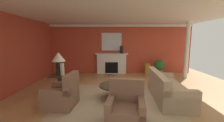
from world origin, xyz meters
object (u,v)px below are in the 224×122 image
coffee_table (114,88)px  potted_plant (159,66)px  armchair_facing_fireplace (125,111)px  vase_on_side_table (62,69)px  mantel_mirror (111,42)px  vase_tall_corner (147,69)px  armchair_near_window (62,96)px  vase_mantel_right (121,50)px  side_table (59,83)px  sofa (166,90)px  fireplace (111,64)px  table_lamp (58,59)px

coffee_table → potted_plant: size_ratio=1.20×
armchair_facing_fireplace → vase_on_side_table: (-1.92, 1.59, 0.59)m
armchair_facing_fireplace → potted_plant: bearing=63.6°
armchair_facing_fireplace → coffee_table: armchair_facing_fireplace is taller
mantel_mirror → potted_plant: mantel_mirror is taller
armchair_facing_fireplace → vase_tall_corner: 4.84m
mantel_mirror → armchair_near_window: 4.61m
armchair_facing_fireplace → vase_mantel_right: vase_mantel_right is taller
side_table → vase_tall_corner: size_ratio=1.15×
sofa → coffee_table: bearing=179.0°
coffee_table → side_table: side_table is taller
vase_tall_corner → armchair_near_window: bearing=-131.3°
armchair_facing_fireplace → coffee_table: 1.41m
coffee_table → armchair_near_window: bearing=-159.0°
fireplace → potted_plant: size_ratio=2.16×
sofa → coffee_table: size_ratio=2.16×
mantel_mirror → table_lamp: bearing=-117.9°
armchair_near_window → armchair_facing_fireplace: size_ratio=1.00×
vase_tall_corner → table_lamp: bearing=-142.1°
side_table → potted_plant: size_ratio=0.84×
coffee_table → potted_plant: 3.89m
potted_plant → vase_mantel_right: bearing=169.1°
mantel_mirror → armchair_facing_fireplace: bearing=-86.3°
coffee_table → side_table: (-1.86, 0.31, 0.06)m
potted_plant → table_lamp: bearing=-147.4°
fireplace → sofa: 3.92m
armchair_facing_fireplace → vase_tall_corner: (1.60, 4.57, -0.00)m
vase_tall_corner → potted_plant: (0.60, -0.13, 0.19)m
armchair_near_window → side_table: bearing=113.7°
vase_tall_corner → fireplace: bearing=171.2°
table_lamp → sofa: bearing=-5.6°
potted_plant → vase_tall_corner: bearing=167.8°
armchair_near_window → vase_mantel_right: bearing=64.5°
mantel_mirror → coffee_table: mantel_mirror is taller
mantel_mirror → vase_mantel_right: (0.55, -0.17, -0.43)m
vase_mantel_right → armchair_facing_fireplace: bearing=-92.7°
armchair_facing_fireplace → side_table: bearing=140.4°
fireplace → coffee_table: 3.48m
side_table → potted_plant: bearing=32.6°
armchair_near_window → armchair_facing_fireplace: same height
armchair_facing_fireplace → coffee_table: size_ratio=0.95×
sofa → potted_plant: 3.18m
mantel_mirror → side_table: 3.95m
fireplace → vase_tall_corner: 1.97m
mantel_mirror → sofa: bearing=-64.3°
vase_on_side_table → vase_mantel_right: 3.90m
fireplace → armchair_near_window: (-1.35, -4.04, -0.23)m
mantel_mirror → potted_plant: (2.53, -0.55, -1.27)m
coffee_table → vase_on_side_table: (-1.71, 0.19, 0.57)m
fireplace → armchair_facing_fireplace: size_ratio=1.89×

